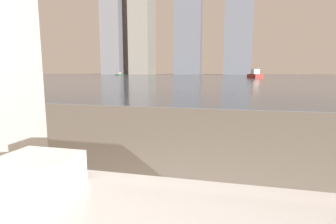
{
  "coord_description": "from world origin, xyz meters",
  "views": [
    {
      "loc": [
        0.41,
        0.02,
        0.96
      ],
      "look_at": [
        -0.15,
        2.35,
        0.6
      ],
      "focal_mm": 28.0,
      "sensor_mm": 36.0,
      "label": 1
    }
  ],
  "objects": [
    {
      "name": "harbor_boat_2",
      "position": [
        -32.12,
        73.59,
        0.36
      ],
      "size": [
        1.67,
        2.78,
        0.98
      ],
      "color": "#335647",
      "rests_on": "harbor_water"
    },
    {
      "name": "skyline_tower_3",
      "position": [
        2.68,
        118.0,
        25.89
      ],
      "size": [
        11.4,
        7.89,
        51.77
      ],
      "color": "slate",
      "rests_on": "ground_plane"
    },
    {
      "name": "skyline_tower_2",
      "position": [
        -18.71,
        118.0,
        23.04
      ],
      "size": [
        11.8,
        6.5,
        46.07
      ],
      "color": "slate",
      "rests_on": "ground_plane"
    },
    {
      "name": "harbor_boat_0",
      "position": [
        4.25,
        45.45,
        0.53
      ],
      "size": [
        2.37,
        4.15,
        1.47
      ],
      "color": "maroon",
      "rests_on": "harbor_water"
    },
    {
      "name": "skyline_tower_0",
      "position": [
        -53.87,
        118.0,
        23.22
      ],
      "size": [
        9.32,
        11.07,
        46.43
      ],
      "color": "slate",
      "rests_on": "ground_plane"
    },
    {
      "name": "harbor_water",
      "position": [
        0.0,
        62.0,
        0.01
      ],
      "size": [
        180.0,
        110.0,
        0.01
      ],
      "color": "slate",
      "rests_on": "ground_plane"
    },
    {
      "name": "towel_stack",
      "position": [
        -0.26,
        0.8,
        0.6
      ],
      "size": [
        0.26,
        0.21,
        0.12
      ],
      "color": "white",
      "rests_on": "bathtub"
    }
  ]
}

